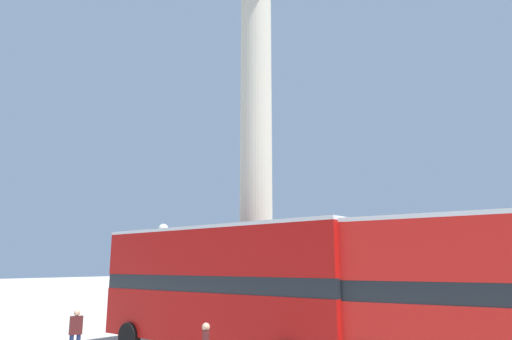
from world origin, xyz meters
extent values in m
plane|color=#ADA89E|center=(0.00, 0.00, 0.00)|extent=(200.00, 200.00, 0.00)
cube|color=#BCB29E|center=(0.00, 0.00, 0.54)|extent=(5.64, 5.64, 1.08)
cube|color=#BCB29E|center=(0.00, 0.00, 1.61)|extent=(4.06, 4.06, 1.08)
cube|color=#BCB29E|center=(0.00, 0.00, 2.69)|extent=(2.48, 2.48, 1.08)
cylinder|color=#BCB29E|center=(0.00, 0.00, 10.77)|extent=(1.66, 1.66, 15.10)
cube|color=#A80F0C|center=(2.43, -5.79, 1.37)|extent=(10.69, 3.44, 1.74)
cube|color=black|center=(2.43, -5.79, 2.51)|extent=(10.69, 3.39, 0.55)
cube|color=#A80F0C|center=(2.43, -5.79, 3.58)|extent=(10.69, 3.44, 1.59)
cube|color=silver|center=(2.43, -5.79, 4.43)|extent=(10.69, 3.44, 0.12)
cylinder|color=black|center=(-1.11, -4.22, 0.50)|extent=(1.02, 0.39, 1.00)
cylinder|color=black|center=(-1.34, -6.64, 0.50)|extent=(1.02, 0.39, 1.00)
cube|color=silver|center=(11.71, -5.90, 4.37)|extent=(10.81, 2.82, 0.12)
cube|color=#BCB29E|center=(-11.70, 4.37, 1.23)|extent=(3.98, 3.48, 2.46)
ellipsoid|color=brown|center=(-11.70, 4.37, 3.94)|extent=(2.47, 1.74, 0.92)
cone|color=brown|center=(-10.69, 3.94, 4.36)|extent=(1.02, 0.82, 0.97)
cylinder|color=brown|center=(-11.70, 4.37, 4.86)|extent=(0.36, 0.36, 0.90)
sphere|color=brown|center=(-11.70, 4.37, 5.45)|extent=(0.28, 0.28, 0.28)
cylinder|color=brown|center=(-10.93, 4.32, 2.97)|extent=(0.20, 0.20, 1.03)
cylinder|color=brown|center=(-11.13, 3.85, 2.97)|extent=(0.20, 0.20, 1.03)
cylinder|color=brown|center=(-12.28, 4.89, 2.97)|extent=(0.20, 0.20, 1.03)
cylinder|color=brown|center=(-12.48, 4.42, 2.97)|extent=(0.20, 0.20, 1.03)
cylinder|color=black|center=(-3.76, -2.69, 0.20)|extent=(0.31, 0.31, 0.40)
cylinder|color=black|center=(-3.76, -2.69, 2.34)|extent=(0.14, 0.14, 4.68)
sphere|color=white|center=(-3.76, -2.69, 4.92)|extent=(0.48, 0.48, 0.48)
cube|color=#471919|center=(-1.73, -8.73, 1.09)|extent=(0.34, 0.45, 0.62)
sphere|color=tan|center=(-1.73, -8.73, 1.50)|extent=(0.21, 0.21, 0.21)
sphere|color=tan|center=(4.57, -9.27, 1.53)|extent=(0.21, 0.21, 0.21)
camera|label=1|loc=(12.70, -19.11, 3.13)|focal=32.00mm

